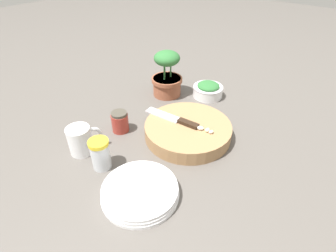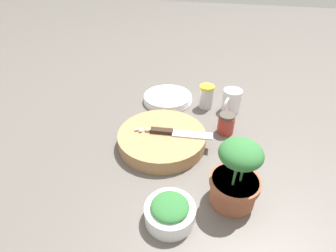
{
  "view_description": "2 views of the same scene",
  "coord_description": "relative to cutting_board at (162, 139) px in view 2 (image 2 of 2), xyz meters",
  "views": [
    {
      "loc": [
        -0.57,
        -0.44,
        0.56
      ],
      "look_at": [
        -0.01,
        0.0,
        0.04
      ],
      "focal_mm": 28.0,
      "sensor_mm": 36.0,
      "label": 1
    },
    {
      "loc": [
        0.7,
        0.13,
        0.57
      ],
      "look_at": [
        0.03,
        -0.03,
        0.08
      ],
      "focal_mm": 28.0,
      "sensor_mm": 36.0,
      "label": 2
    }
  ],
  "objects": [
    {
      "name": "ground_plane",
      "position": [
        -0.03,
        0.05,
        -0.02
      ],
      "size": [
        5.0,
        5.0,
        0.0
      ],
      "primitive_type": "plane",
      "color": "#56514C"
    },
    {
      "name": "cutting_board",
      "position": [
        0.0,
        0.0,
        0.0
      ],
      "size": [
        0.29,
        0.29,
        0.05
      ],
      "color": "#9E754C",
      "rests_on": "ground_plane"
    },
    {
      "name": "chef_knife",
      "position": [
        -0.01,
        0.05,
        0.03
      ],
      "size": [
        0.04,
        0.21,
        0.01
      ],
      "rotation": [
        0.0,
        0.0,
        0.08
      ],
      "color": "black",
      "rests_on": "cutting_board"
    },
    {
      "name": "garlic_cloves",
      "position": [
        0.0,
        -0.06,
        0.03
      ],
      "size": [
        0.03,
        0.06,
        0.01
      ],
      "color": "silver",
      "rests_on": "cutting_board"
    },
    {
      "name": "herb_bowl",
      "position": [
        0.28,
        0.09,
        0.01
      ],
      "size": [
        0.13,
        0.13,
        0.06
      ],
      "color": "white",
      "rests_on": "ground_plane"
    },
    {
      "name": "spice_jar",
      "position": [
        -0.28,
        0.11,
        0.03
      ],
      "size": [
        0.06,
        0.06,
        0.1
      ],
      "color": "silver",
      "rests_on": "ground_plane"
    },
    {
      "name": "coffee_mug",
      "position": [
        -0.27,
        0.22,
        0.02
      ],
      "size": [
        0.11,
        0.07,
        0.09
      ],
      "color": "white",
      "rests_on": "ground_plane"
    },
    {
      "name": "plate_stack",
      "position": [
        -0.29,
        -0.05,
        -0.01
      ],
      "size": [
        0.21,
        0.21,
        0.03
      ],
      "color": "white",
      "rests_on": "ground_plane"
    },
    {
      "name": "honey_jar",
      "position": [
        -0.12,
        0.2,
        0.01
      ],
      "size": [
        0.06,
        0.06,
        0.07
      ],
      "color": "#9E3328",
      "rests_on": "ground_plane"
    },
    {
      "name": "potted_herb",
      "position": [
        0.18,
        0.24,
        0.06
      ],
      "size": [
        0.13,
        0.13,
        0.19
      ],
      "color": "#935138",
      "rests_on": "ground_plane"
    }
  ]
}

